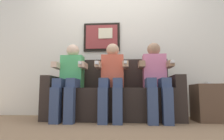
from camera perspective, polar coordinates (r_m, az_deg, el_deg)
name	(u,v)px	position (r m, az deg, el deg)	size (l,w,h in m)	color
ground_plane	(111,123)	(2.54, -0.27, -15.49)	(5.64, 5.64, 0.00)	#8C6B4C
back_wall_assembly	(114,40)	(3.40, 0.69, 8.88)	(4.34, 0.10, 2.60)	silver
couch	(113,98)	(2.83, 0.27, -8.24)	(1.94, 0.58, 0.90)	#2D231E
person_on_left	(70,77)	(2.79, -12.44, -2.07)	(0.46, 0.56, 1.11)	#4CB266
person_in_middle	(112,77)	(2.67, 0.01, -2.02)	(0.46, 0.56, 1.11)	#D8593F
person_on_right	(156,77)	(2.70, 12.91, -1.90)	(0.46, 0.56, 1.11)	pink
side_table_right	(209,103)	(2.94, 27.00, -8.66)	(0.40, 0.40, 0.50)	brown
spare_remote_on_table	(207,83)	(2.90, 26.42, -3.59)	(0.04, 0.13, 0.02)	white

